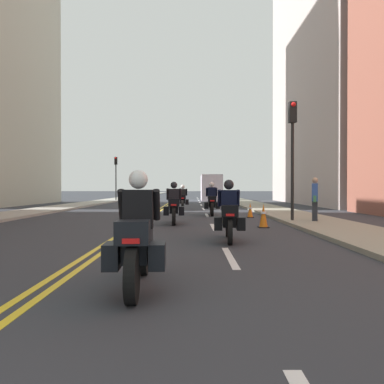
# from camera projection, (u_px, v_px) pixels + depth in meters

# --- Properties ---
(ground_plane) EXTENTS (264.00, 264.00, 0.00)m
(ground_plane) POSITION_uv_depth(u_px,v_px,m) (176.00, 199.00, 47.73)
(ground_plane) COLOR #2E3036
(sidewalk_left) EXTENTS (2.57, 144.00, 0.12)m
(sidewalk_left) POSITION_uv_depth(u_px,v_px,m) (120.00, 199.00, 47.74)
(sidewalk_left) COLOR #9B9A90
(sidewalk_left) RESTS_ON ground
(sidewalk_right) EXTENTS (2.57, 144.00, 0.12)m
(sidewalk_right) POSITION_uv_depth(u_px,v_px,m) (232.00, 199.00, 47.72)
(sidewalk_right) COLOR gray
(sidewalk_right) RESTS_ON ground
(centreline_yellow_inner) EXTENTS (0.12, 132.00, 0.01)m
(centreline_yellow_inner) POSITION_uv_depth(u_px,v_px,m) (175.00, 199.00, 47.73)
(centreline_yellow_inner) COLOR yellow
(centreline_yellow_inner) RESTS_ON ground
(centreline_yellow_outer) EXTENTS (0.12, 132.00, 0.01)m
(centreline_yellow_outer) POSITION_uv_depth(u_px,v_px,m) (177.00, 199.00, 47.73)
(centreline_yellow_outer) COLOR yellow
(centreline_yellow_outer) RESTS_ON ground
(lane_dashes_white) EXTENTS (0.14, 56.40, 0.01)m
(lane_dashes_white) POSITION_uv_depth(u_px,v_px,m) (203.00, 207.00, 28.73)
(lane_dashes_white) COLOR silver
(lane_dashes_white) RESTS_ON ground
(building_right_1) EXTENTS (6.28, 20.14, 30.33)m
(building_right_1) POSITION_uv_depth(u_px,v_px,m) (333.00, 29.00, 34.08)
(building_right_1) COLOR beige
(building_right_1) RESTS_ON ground
(motorcycle_0) EXTENTS (0.78, 2.25, 1.61)m
(motorcycle_0) POSITION_uv_depth(u_px,v_px,m) (138.00, 241.00, 5.26)
(motorcycle_0) COLOR black
(motorcycle_0) RESTS_ON ground
(motorcycle_1) EXTENTS (0.78, 2.20, 1.58)m
(motorcycle_1) POSITION_uv_depth(u_px,v_px,m) (230.00, 216.00, 10.05)
(motorcycle_1) COLOR black
(motorcycle_1) RESTS_ON ground
(motorcycle_2) EXTENTS (0.78, 2.22, 1.61)m
(motorcycle_2) POSITION_uv_depth(u_px,v_px,m) (175.00, 207.00, 14.92)
(motorcycle_2) COLOR black
(motorcycle_2) RESTS_ON ground
(motorcycle_3) EXTENTS (0.77, 2.31, 1.68)m
(motorcycle_3) POSITION_uv_depth(u_px,v_px,m) (212.00, 202.00, 19.57)
(motorcycle_3) COLOR black
(motorcycle_3) RESTS_ON ground
(motorcycle_4) EXTENTS (0.76, 2.20, 1.58)m
(motorcycle_4) POSITION_uv_depth(u_px,v_px,m) (183.00, 200.00, 24.53)
(motorcycle_4) COLOR black
(motorcycle_4) RESTS_ON ground
(traffic_cone_0) EXTENTS (0.37, 0.37, 0.82)m
(traffic_cone_0) POSITION_uv_depth(u_px,v_px,m) (264.00, 216.00, 13.53)
(traffic_cone_0) COLOR black
(traffic_cone_0) RESTS_ON ground
(traffic_cone_1) EXTENTS (0.31, 0.31, 0.68)m
(traffic_cone_1) POSITION_uv_depth(u_px,v_px,m) (251.00, 210.00, 18.16)
(traffic_cone_1) COLOR black
(traffic_cone_1) RESTS_ON ground
(traffic_light_near) EXTENTS (0.28, 0.38, 4.71)m
(traffic_light_near) POSITION_uv_depth(u_px,v_px,m) (293.00, 139.00, 15.25)
(traffic_light_near) COLOR black
(traffic_light_near) RESTS_ON ground
(traffic_light_far) EXTENTS (0.28, 0.38, 4.62)m
(traffic_light_far) POSITION_uv_depth(u_px,v_px,m) (117.00, 170.00, 40.93)
(traffic_light_far) COLOR black
(traffic_light_far) RESTS_ON ground
(pedestrian_0) EXTENTS (0.32, 0.51, 1.77)m
(pedestrian_0) POSITION_uv_depth(u_px,v_px,m) (316.00, 200.00, 14.94)
(pedestrian_0) COLOR #262931
(pedestrian_0) RESTS_ON ground
(parked_truck) EXTENTS (2.20, 6.50, 2.80)m
(parked_truck) POSITION_uv_depth(u_px,v_px,m) (212.00, 189.00, 43.63)
(parked_truck) COLOR silver
(parked_truck) RESTS_ON ground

